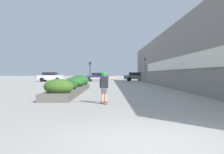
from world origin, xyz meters
The scene contains 11 objects.
ground_plane centered at (0.00, 0.00, 0.00)m, with size 300.00×300.00×0.00m, color #A3A099.
building_wall_right centered at (4.98, 20.76, 2.80)m, with size 0.67×45.93×5.61m.
planter_box centered at (-3.45, 13.34, 0.45)m, with size 1.65×12.16×1.22m.
skateboard centered at (-1.06, 6.20, 0.07)m, with size 0.40×0.77×0.10m.
skateboarder centered at (-1.06, 6.20, 0.91)m, with size 1.21×0.46×1.34m.
car_leftmost centered at (10.48, 36.40, 0.78)m, with size 4.74×2.03×1.45m.
car_center_left centered at (-2.94, 40.38, 0.80)m, with size 4.18×1.92×1.50m.
car_center_right centered at (-10.68, 37.08, 0.84)m, with size 4.09×2.01×1.57m.
car_rightmost centered at (4.16, 40.02, 0.83)m, with size 4.77×1.92×1.57m.
traffic_light_left centered at (-3.75, 32.93, 2.14)m, with size 0.28×0.30×3.10m.
traffic_light_right centered at (4.70, 33.10, 2.52)m, with size 0.28×0.30×3.74m.
Camera 1 is at (-0.82, -4.84, 1.34)m, focal length 40.00 mm.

